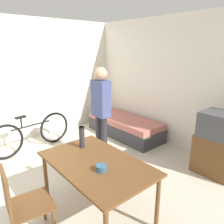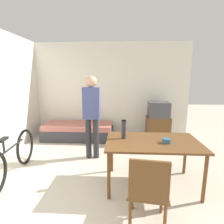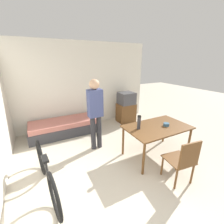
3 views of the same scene
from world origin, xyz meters
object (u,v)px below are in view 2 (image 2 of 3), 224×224
at_px(tv, 158,122).
at_px(person_standing, 92,111).
at_px(daybed, 79,131).
at_px(bicycle, 12,158).
at_px(mate_bowl, 167,141).
at_px(thermos_flask, 124,129).
at_px(dining_table, 152,145).
at_px(wooden_chair, 148,189).

distance_m(tv, person_standing, 2.04).
bearing_deg(daybed, bicycle, -107.72).
distance_m(person_standing, mate_bowl, 1.65).
bearing_deg(thermos_flask, dining_table, -11.81).
xyz_separation_m(dining_table, mate_bowl, (0.19, -0.07, 0.11)).
bearing_deg(daybed, person_standing, -62.98).
bearing_deg(wooden_chair, daybed, 117.11).
bearing_deg(person_standing, dining_table, -40.06).
bearing_deg(thermos_flask, bicycle, -179.40).
xyz_separation_m(tv, mate_bowl, (-0.31, -2.14, 0.25)).
bearing_deg(daybed, thermos_flask, -57.98).
bearing_deg(wooden_chair, bicycle, 156.57).
xyz_separation_m(daybed, dining_table, (1.70, -2.09, 0.45)).
height_order(daybed, dining_table, dining_table).
bearing_deg(thermos_flask, daybed, 122.02).
bearing_deg(bicycle, wooden_chair, -23.43).
relative_size(person_standing, mate_bowl, 13.63).
relative_size(daybed, wooden_chair, 2.16).
bearing_deg(person_standing, mate_bowl, -37.52).
bearing_deg(bicycle, thermos_flask, 0.60).
height_order(daybed, wooden_chair, wooden_chair).
xyz_separation_m(tv, wooden_chair, (-0.69, -2.93, -0.02)).
height_order(tv, wooden_chair, tv).
relative_size(dining_table, person_standing, 0.82).
xyz_separation_m(bicycle, mate_bowl, (2.54, -0.14, 0.42)).
relative_size(tv, bicycle, 0.61).
xyz_separation_m(daybed, bicycle, (-0.64, -2.02, 0.14)).
distance_m(tv, wooden_chair, 3.01).
height_order(tv, person_standing, person_standing).
height_order(dining_table, thermos_flask, thermos_flask).
distance_m(daybed, wooden_chair, 3.33).
bearing_deg(tv, thermos_flask, -115.73).
bearing_deg(mate_bowl, thermos_flask, 165.84).
bearing_deg(dining_table, bicycle, 178.20).
distance_m(tv, thermos_flask, 2.23).
bearing_deg(mate_bowl, dining_table, 160.57).
relative_size(daybed, tv, 1.80).
distance_m(thermos_flask, mate_bowl, 0.67).
distance_m(wooden_chair, person_standing, 2.08).
distance_m(bicycle, mate_bowl, 2.57).
bearing_deg(person_standing, wooden_chair, -62.83).
height_order(dining_table, person_standing, person_standing).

